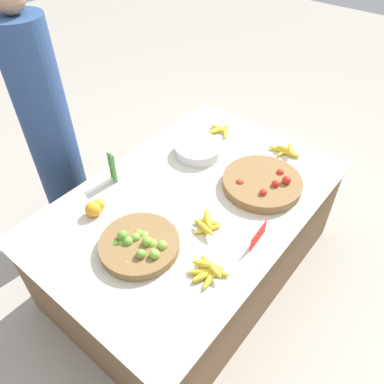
{
  "coord_description": "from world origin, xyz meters",
  "views": [
    {
      "loc": [
        -1.18,
        -0.95,
        2.1
      ],
      "look_at": [
        0.0,
        0.0,
        0.69
      ],
      "focal_mm": 35.0,
      "sensor_mm": 36.0,
      "label": 1
    }
  ],
  "objects": [
    {
      "name": "ground_plane",
      "position": [
        0.0,
        0.0,
        0.0
      ],
      "size": [
        12.0,
        12.0,
        0.0
      ],
      "primitive_type": "plane",
      "color": "#ADA599"
    },
    {
      "name": "market_table",
      "position": [
        0.0,
        0.0,
        0.32
      ],
      "size": [
        1.75,
        1.17,
        0.64
      ],
      "color": "brown",
      "rests_on": "ground_plane"
    },
    {
      "name": "lime_bowl",
      "position": [
        -0.44,
        -0.02,
        0.67
      ],
      "size": [
        0.39,
        0.39,
        0.1
      ],
      "color": "olive",
      "rests_on": "market_table"
    },
    {
      "name": "tomato_basket",
      "position": [
        0.33,
        -0.25,
        0.67
      ],
      "size": [
        0.46,
        0.46,
        0.1
      ],
      "color": "olive",
      "rests_on": "market_table"
    },
    {
      "name": "orange_pile",
      "position": [
        -0.42,
        0.33,
        0.68
      ],
      "size": [
        0.12,
        0.08,
        0.08
      ],
      "color": "orange",
      "rests_on": "market_table"
    },
    {
      "name": "metal_bowl",
      "position": [
        0.35,
        0.23,
        0.68
      ],
      "size": [
        0.3,
        0.3,
        0.07
      ],
      "color": "silver",
      "rests_on": "market_table"
    },
    {
      "name": "price_sign",
      "position": [
        -0.03,
        -0.45,
        0.68
      ],
      "size": [
        0.16,
        0.02,
        0.09
      ],
      "rotation": [
        0.0,
        0.0,
        0.08
      ],
      "color": "red",
      "rests_on": "market_table"
    },
    {
      "name": "veg_bundle",
      "position": [
        -0.17,
        0.45,
        0.74
      ],
      "size": [
        0.03,
        0.06,
        0.19
      ],
      "color": "#4C8E42",
      "rests_on": "market_table"
    },
    {
      "name": "banana_bunch_middle_left",
      "position": [
        -0.12,
        -0.19,
        0.67
      ],
      "size": [
        0.17,
        0.16,
        0.06
      ],
      "color": "yellow",
      "rests_on": "market_table"
    },
    {
      "name": "banana_bunch_front_center",
      "position": [
        0.71,
        -0.21,
        0.66
      ],
      "size": [
        0.15,
        0.22,
        0.06
      ],
      "color": "yellow",
      "rests_on": "market_table"
    },
    {
      "name": "banana_bunch_back_center",
      "position": [
        -0.34,
        -0.37,
        0.66
      ],
      "size": [
        0.17,
        0.18,
        0.06
      ],
      "color": "yellow",
      "rests_on": "market_table"
    },
    {
      "name": "banana_bunch_middle_right",
      "position": [
        0.64,
        0.27,
        0.66
      ],
      "size": [
        0.18,
        0.18,
        0.03
      ],
      "color": "yellow",
      "rests_on": "market_table"
    },
    {
      "name": "vendor_person",
      "position": [
        -0.23,
        0.93,
        0.77
      ],
      "size": [
        0.29,
        0.29,
        1.65
      ],
      "color": "navy",
      "rests_on": "ground_plane"
    }
  ]
}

